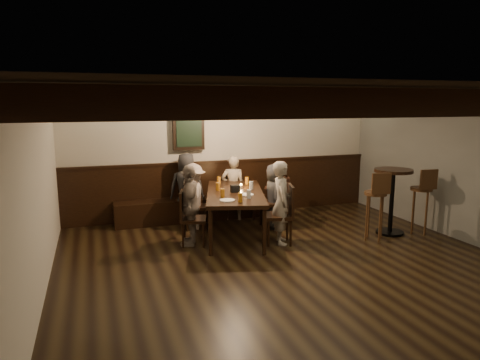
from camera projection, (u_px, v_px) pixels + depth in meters
name	position (u px, v px, depth m)	size (l,w,h in m)	color
room	(232.00, 173.00, 7.58)	(7.00, 7.00, 7.00)	black
dining_table	(235.00, 195.00, 7.42)	(1.51, 2.29, 0.79)	black
chair_left_near	(195.00, 215.00, 7.91)	(0.50, 0.50, 0.88)	black
chair_left_far	(192.00, 228.00, 7.03)	(0.51, 0.51, 0.90)	black
chair_right_near	(273.00, 212.00, 7.98)	(0.56, 0.56, 0.99)	black
chair_right_far	(279.00, 226.00, 7.09)	(0.56, 0.56, 0.98)	black
person_bench_left	(187.00, 188.00, 8.27)	(0.67, 0.44, 1.37)	#29282B
person_bench_centre	(233.00, 188.00, 8.47)	(0.47, 0.31, 1.29)	gray
person_bench_right	(279.00, 191.00, 8.37)	(0.58, 0.46, 1.20)	#582E1E
person_left_near	(193.00, 196.00, 7.85)	(0.79, 0.45, 1.22)	gray
person_left_far	(190.00, 205.00, 6.96)	(0.78, 0.32, 1.33)	gray
person_right_near	(274.00, 196.00, 7.92)	(0.59, 0.39, 1.21)	#2B2A2D
person_right_far	(282.00, 203.00, 7.02)	(0.50, 0.33, 1.38)	gray
pint_a	(219.00, 180.00, 8.07)	(0.07, 0.07, 0.14)	#BF7219
pint_b	(247.00, 181.00, 8.05)	(0.07, 0.07, 0.14)	#BF7219
pint_c	(218.00, 187.00, 7.48)	(0.07, 0.07, 0.14)	#BF7219
pint_d	(251.00, 185.00, 7.61)	(0.07, 0.07, 0.14)	silver
pint_e	(223.00, 193.00, 6.95)	(0.07, 0.07, 0.14)	#BF7219
pint_f	(249.00, 194.00, 6.87)	(0.07, 0.07, 0.14)	silver
pint_g	(240.00, 198.00, 6.62)	(0.07, 0.07, 0.14)	#BF7219
plate_near	(227.00, 200.00, 6.72)	(0.24, 0.24, 0.01)	white
plate_far	(246.00, 195.00, 7.12)	(0.24, 0.24, 0.01)	white
condiment_caddy	(235.00, 189.00, 7.35)	(0.15, 0.10, 0.12)	black
candle	(241.00, 187.00, 7.71)	(0.05, 0.05, 0.05)	beige
high_top_table	(392.00, 192.00, 7.53)	(0.66, 0.66, 1.17)	black
bar_stool_left	(375.00, 215.00, 7.23)	(0.38, 0.40, 1.18)	#341E10
bar_stool_right	(420.00, 209.00, 7.60)	(0.37, 0.39, 1.18)	#341E10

